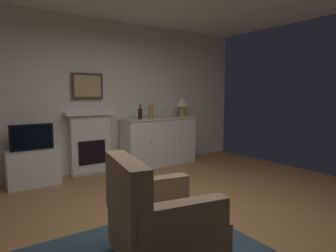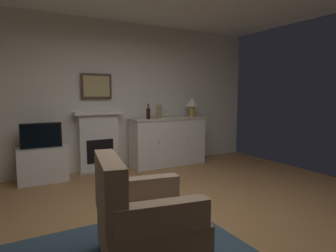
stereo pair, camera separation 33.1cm
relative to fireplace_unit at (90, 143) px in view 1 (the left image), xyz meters
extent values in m
cube|color=#9E7042|center=(0.24, -2.57, -0.60)|extent=(6.37, 5.45, 0.10)
cube|color=silver|center=(0.24, 0.13, 0.83)|extent=(6.37, 0.06, 2.75)
cube|color=white|center=(0.00, 0.01, -0.02)|extent=(0.70, 0.18, 1.05)
cube|color=tan|center=(0.00, -0.09, -0.53)|extent=(0.77, 0.20, 0.03)
cube|color=black|center=(0.00, -0.09, -0.16)|extent=(0.48, 0.02, 0.42)
cube|color=white|center=(0.00, -0.02, 0.53)|extent=(0.87, 0.27, 0.05)
cube|color=#473323|center=(0.00, 0.05, 1.00)|extent=(0.55, 0.03, 0.45)
cube|color=tan|center=(0.00, 0.03, 1.00)|extent=(0.47, 0.01, 0.37)
cube|color=white|center=(1.35, -0.18, -0.09)|extent=(1.50, 0.45, 0.91)
cube|color=beige|center=(1.35, -0.18, 0.38)|extent=(1.53, 0.48, 0.03)
sphere|color=brown|center=(1.02, -0.41, -0.03)|extent=(0.02, 0.02, 0.02)
sphere|color=brown|center=(1.68, -0.41, -0.03)|extent=(0.02, 0.02, 0.02)
cylinder|color=#B79338|center=(1.92, -0.18, 0.50)|extent=(0.10, 0.10, 0.22)
cone|color=silver|center=(1.92, -0.18, 0.70)|extent=(0.26, 0.26, 0.18)
cylinder|color=#331419|center=(0.90, -0.22, 0.49)|extent=(0.08, 0.08, 0.20)
cylinder|color=#331419|center=(0.90, -0.22, 0.64)|extent=(0.03, 0.03, 0.09)
cylinder|color=silver|center=(1.28, -0.21, 0.40)|extent=(0.06, 0.06, 0.00)
cylinder|color=silver|center=(1.28, -0.21, 0.44)|extent=(0.01, 0.01, 0.09)
cone|color=silver|center=(1.28, -0.21, 0.52)|extent=(0.07, 0.07, 0.07)
cylinder|color=silver|center=(1.39, -0.19, 0.40)|extent=(0.06, 0.06, 0.00)
cylinder|color=silver|center=(1.39, -0.19, 0.44)|extent=(0.01, 0.01, 0.09)
cone|color=silver|center=(1.39, -0.19, 0.52)|extent=(0.07, 0.07, 0.07)
cylinder|color=silver|center=(1.50, -0.19, 0.40)|extent=(0.06, 0.06, 0.00)
cylinder|color=silver|center=(1.50, -0.19, 0.44)|extent=(0.01, 0.01, 0.09)
cone|color=silver|center=(1.50, -0.19, 0.52)|extent=(0.07, 0.07, 0.07)
cylinder|color=#9E7F5B|center=(1.13, -0.23, 0.51)|extent=(0.11, 0.11, 0.24)
sphere|color=#9E7F5B|center=(1.13, -0.23, 0.63)|extent=(0.08, 0.08, 0.08)
cube|color=white|center=(-0.97, -0.16, -0.27)|extent=(0.75, 0.42, 0.56)
cube|color=black|center=(-0.97, -0.18, 0.21)|extent=(0.62, 0.06, 0.40)
cube|color=black|center=(-0.97, -0.22, 0.21)|extent=(0.57, 0.01, 0.35)
cube|color=#8C7259|center=(-0.44, -3.06, -0.29)|extent=(0.92, 0.89, 0.32)
cube|color=#8C7259|center=(-0.76, -3.00, 0.12)|extent=(0.29, 0.78, 0.50)
cube|color=#8C7259|center=(-0.50, -3.37, -0.02)|extent=(0.73, 0.27, 0.22)
cube|color=#8C7259|center=(-0.38, -2.74, -0.02)|extent=(0.73, 0.27, 0.22)
cylinder|color=#473323|center=(-0.04, -2.80, -0.50)|extent=(0.05, 0.05, 0.10)
cylinder|color=#473323|center=(-0.71, -2.68, -0.50)|extent=(0.05, 0.05, 0.10)
camera|label=1|loc=(-1.72, -4.96, 0.87)|focal=30.78mm
camera|label=2|loc=(-1.44, -5.13, 0.87)|focal=30.78mm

